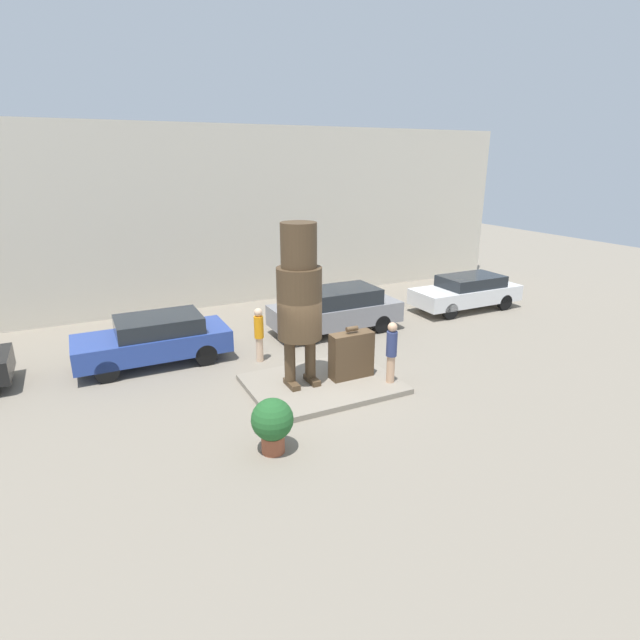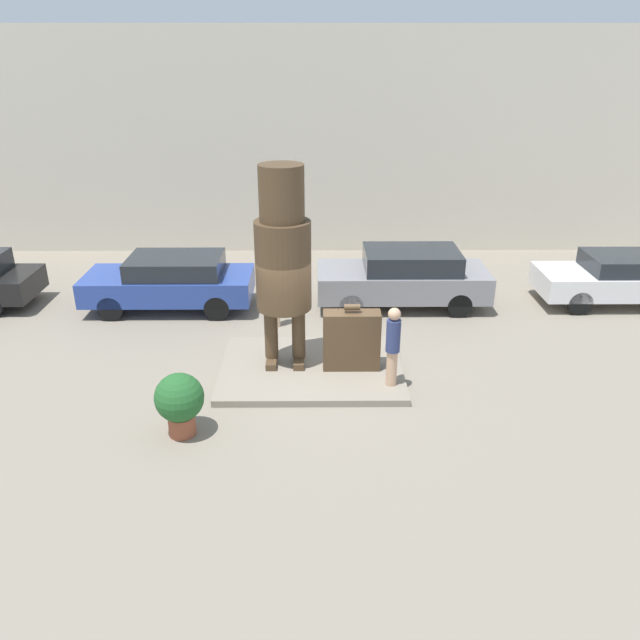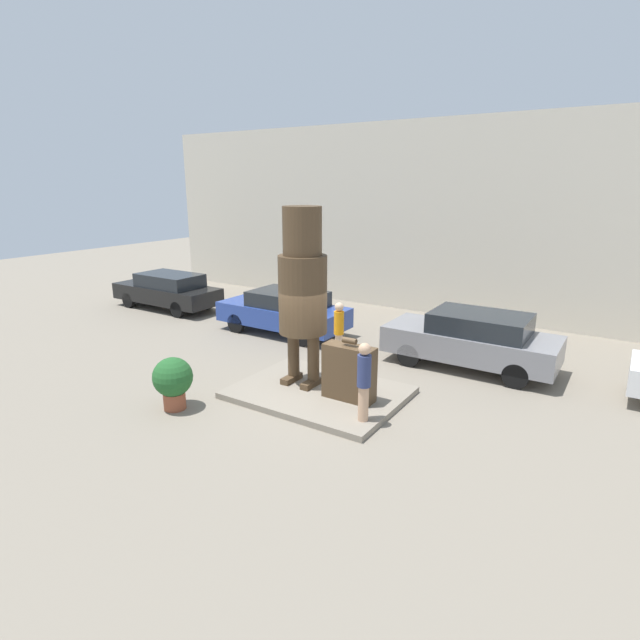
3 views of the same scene
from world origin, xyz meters
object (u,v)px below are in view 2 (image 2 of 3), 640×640
object	(u,v)px
giant_suitcase	(351,340)
worker_hivis	(275,292)
tourist	(393,344)
parked_car_blue	(171,281)
parked_car_grey	(404,276)
parked_car_white	(625,277)
planter_pot	(180,401)
statue_figure	(283,253)

from	to	relation	value
giant_suitcase	worker_hivis	size ratio (longest dim) A/B	0.87
tourist	parked_car_blue	world-z (taller)	tourist
giant_suitcase	parked_car_blue	bearing A→B (deg)	141.06
parked_car_grey	parked_car_white	xyz separation A→B (m)	(6.11, 0.08, -0.07)
parked_car_white	worker_hivis	bearing A→B (deg)	8.88
worker_hivis	parked_car_grey	bearing A→B (deg)	22.34
planter_pot	parked_car_white	bearing A→B (deg)	30.10
tourist	worker_hivis	size ratio (longest dim) A/B	1.01
parked_car_grey	parked_car_white	bearing A→B (deg)	-179.29
parked_car_blue	parked_car_grey	distance (m)	6.36
parked_car_blue	worker_hivis	bearing A→B (deg)	156.82
giant_suitcase	parked_car_blue	xyz separation A→B (m)	(-4.69, 3.79, -0.01)
tourist	parked_car_grey	size ratio (longest dim) A/B	0.37
planter_pot	worker_hivis	xyz separation A→B (m)	(1.45, 4.89, 0.23)
tourist	giant_suitcase	bearing A→B (deg)	135.49
parked_car_blue	planter_pot	distance (m)	6.30
parked_car_blue	parked_car_grey	xyz separation A→B (m)	(6.35, 0.18, 0.05)
parked_car_grey	worker_hivis	distance (m)	3.73
tourist	parked_car_white	xyz separation A→B (m)	(6.99, 4.82, -0.32)
tourist	planter_pot	xyz separation A→B (m)	(-4.03, -1.57, -0.38)
parked_car_grey	parked_car_white	distance (m)	6.11
parked_car_blue	planter_pot	bearing A→B (deg)	103.28
tourist	parked_car_blue	distance (m)	7.14
statue_figure	parked_car_blue	xyz separation A→B (m)	(-3.25, 3.55, -1.89)
parked_car_white	tourist	bearing A→B (deg)	34.60
parked_car_grey	parked_car_blue	bearing A→B (deg)	1.59
giant_suitcase	tourist	size ratio (longest dim) A/B	0.87
statue_figure	planter_pot	world-z (taller)	statue_figure
giant_suitcase	tourist	distance (m)	1.14
statue_figure	parked_car_blue	distance (m)	5.17
planter_pot	worker_hivis	world-z (taller)	worker_hivis
giant_suitcase	parked_car_grey	distance (m)	4.30
giant_suitcase	worker_hivis	world-z (taller)	worker_hivis
statue_figure	parked_car_grey	world-z (taller)	statue_figure
parked_car_grey	worker_hivis	world-z (taller)	worker_hivis
parked_car_blue	parked_car_white	xyz separation A→B (m)	(12.47, 0.25, -0.03)
tourist	planter_pot	world-z (taller)	tourist
planter_pot	worker_hivis	distance (m)	5.11
tourist	planter_pot	distance (m)	4.34
statue_figure	parked_car_blue	bearing A→B (deg)	132.44
giant_suitcase	parked_car_grey	bearing A→B (deg)	67.25
statue_figure	parked_car_white	xyz separation A→B (m)	(9.22, 3.80, -1.92)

